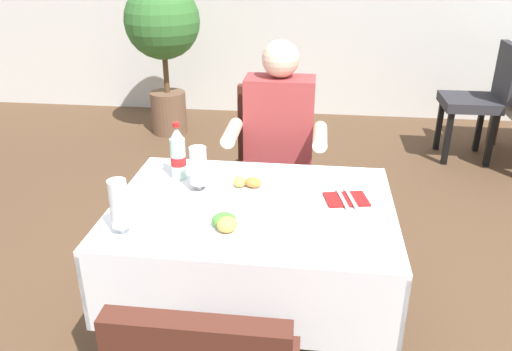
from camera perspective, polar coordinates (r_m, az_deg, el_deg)
name	(u,v)px	position (r m, az deg, el deg)	size (l,w,h in m)	color
main_dining_table	(253,241)	(2.14, -0.33, -7.29)	(1.12, 0.84, 0.74)	white
chair_far_diner_seat	(271,166)	(2.86, 1.74, 1.09)	(0.44, 0.50, 0.97)	#4C2319
seated_diner_far	(278,147)	(2.70, 2.48, 3.19)	(0.50, 0.46, 1.26)	#282D42
plate_near_camera	(230,226)	(1.86, -2.96, -5.63)	(0.23, 0.23, 0.06)	white
plate_far_diner	(242,186)	(2.16, -1.59, -1.15)	(0.22, 0.22, 0.06)	white
beer_glass_left	(199,169)	(2.13, -6.44, 0.73)	(0.07, 0.07, 0.20)	white
beer_glass_middle	(119,208)	(1.86, -15.02, -3.47)	(0.07, 0.07, 0.21)	white
cola_bottle_primary	(178,154)	(2.25, -8.71, 2.35)	(0.07, 0.07, 0.26)	silver
napkin_cutlery_set	(346,199)	(2.11, 10.05, -2.60)	(0.19, 0.20, 0.01)	maroon
background_chair_left	(482,95)	(4.62, 23.97, 8.22)	(0.50, 0.44, 0.97)	#2D2D33
potted_plant_corner	(163,33)	(4.86, -10.35, 15.37)	(0.68, 0.68, 1.39)	brown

